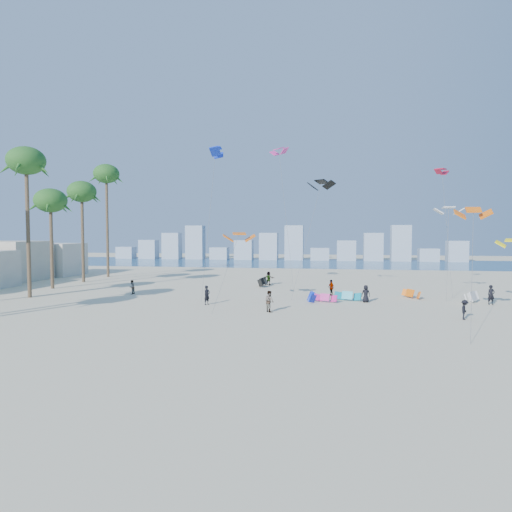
# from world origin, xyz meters

# --- Properties ---
(ground) EXTENTS (220.00, 220.00, 0.00)m
(ground) POSITION_xyz_m (0.00, 0.00, 0.00)
(ground) COLOR beige
(ground) RESTS_ON ground
(ocean) EXTENTS (220.00, 220.00, 0.00)m
(ocean) POSITION_xyz_m (0.00, 72.00, 0.01)
(ocean) COLOR navy
(ocean) RESTS_ON ground
(kitesurfer_near) EXTENTS (0.70, 0.78, 1.79)m
(kitesurfer_near) POSITION_xyz_m (-1.38, 14.52, 0.90)
(kitesurfer_near) COLOR black
(kitesurfer_near) RESTS_ON ground
(kitesurfer_mid) EXTENTS (1.09, 1.11, 1.80)m
(kitesurfer_mid) POSITION_xyz_m (4.83, 11.84, 0.90)
(kitesurfer_mid) COLOR gray
(kitesurfer_mid) RESTS_ON ground
(kitesurfers_far) EXTENTS (36.79, 21.19, 1.83)m
(kitesurfers_far) POSITION_xyz_m (8.78, 21.49, 0.83)
(kitesurfers_far) COLOR black
(kitesurfers_far) RESTS_ON ground
(grounded_kites) EXTENTS (23.34, 14.66, 1.05)m
(grounded_kites) POSITION_xyz_m (11.71, 21.85, 0.46)
(grounded_kites) COLOR #D42F91
(grounded_kites) RESTS_ON ground
(flying_kites) EXTENTS (37.34, 30.98, 18.13)m
(flying_kites) POSITION_xyz_m (10.83, 22.35, 11.69)
(flying_kites) COLOR orange
(flying_kites) RESTS_ON ground
(palm_row) EXTENTS (8.69, 44.80, 16.91)m
(palm_row) POSITION_xyz_m (-22.17, 16.19, 12.09)
(palm_row) COLOR brown
(palm_row) RESTS_ON ground
(distant_skyline) EXTENTS (85.00, 3.00, 8.40)m
(distant_skyline) POSITION_xyz_m (-1.19, 82.00, 3.09)
(distant_skyline) COLOR #9EADBF
(distant_skyline) RESTS_ON ground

